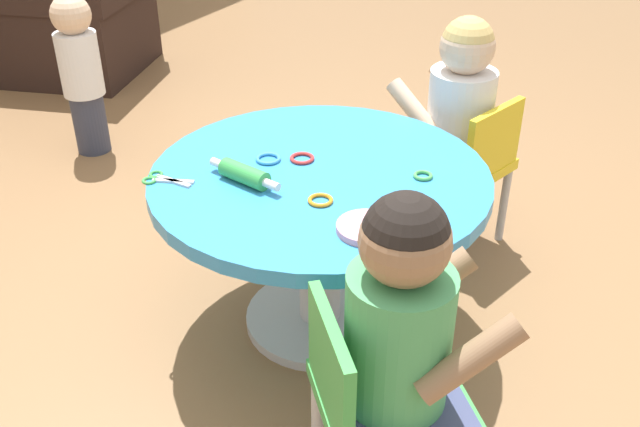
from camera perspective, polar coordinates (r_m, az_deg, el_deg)
ground_plane at (r=2.19m, az=-0.00°, el=-8.47°), size 10.00×10.00×0.00m
craft_table at (r=1.96m, az=-0.00°, el=0.22°), size 0.91×0.91×0.50m
child_chair_left at (r=1.53m, az=4.54°, el=-14.65°), size 0.42×0.42×0.54m
seated_child_left at (r=1.39m, az=6.52°, el=-7.83°), size 0.43×0.44×0.51m
child_chair_right at (r=2.42m, az=11.26°, el=3.78°), size 0.37×0.37×0.54m
seated_child_right at (r=2.35m, az=11.03°, el=9.01°), size 0.35×0.41×0.51m
armchair_dark at (r=4.16m, az=-18.51°, el=14.64°), size 0.89×0.90×0.85m
toddler_standing at (r=3.17m, az=-18.36°, el=10.64°), size 0.17×0.17×0.67m
rolling_pin at (r=1.86m, az=-5.99°, el=3.12°), size 0.07×0.23×0.05m
craft_scissors at (r=1.91m, az=-12.39°, el=2.67°), size 0.08×0.14×0.01m
playdough_blob_0 at (r=1.66m, az=3.76°, el=-1.14°), size 0.14×0.14×0.02m
cookie_cutter_0 at (r=1.97m, az=-1.42°, el=4.38°), size 0.07×0.07×0.01m
cookie_cutter_1 at (r=1.90m, az=8.14°, el=2.99°), size 0.05×0.05×0.01m
cookie_cutter_2 at (r=1.97m, az=-4.11°, el=4.34°), size 0.07×0.07×0.01m
cookie_cutter_3 at (r=1.77m, az=0.04°, el=1.06°), size 0.06×0.06×0.01m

